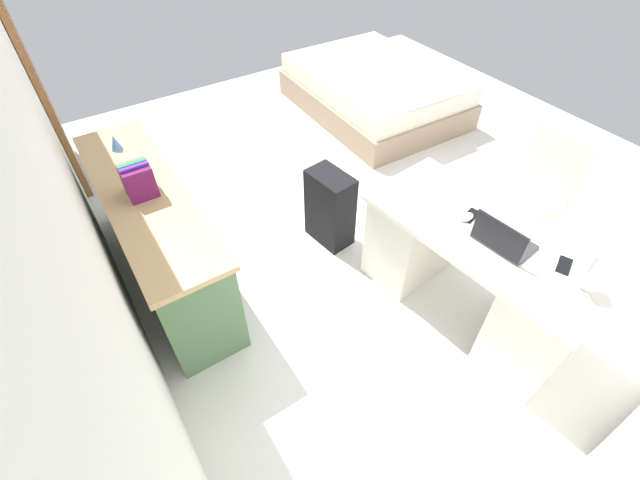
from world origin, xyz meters
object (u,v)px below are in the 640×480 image
at_px(laptop, 502,240).
at_px(cell_phone_by_mouse, 471,215).
at_px(figurine_small, 115,143).
at_px(office_chair, 526,202).
at_px(credenza, 159,236).
at_px(bed, 375,91).
at_px(desk_lamp, 593,250).
at_px(cell_phone_near_laptop, 564,265).
at_px(suitcase_black, 330,208).
at_px(computer_mouse, 467,217).
at_px(desk, 472,271).

bearing_deg(laptop, cell_phone_by_mouse, -11.38).
distance_m(cell_phone_by_mouse, figurine_small, 2.43).
xyz_separation_m(office_chair, credenza, (1.17, 2.39, -0.03)).
height_order(credenza, bed, credenza).
bearing_deg(figurine_small, desk_lamp, -146.46).
relative_size(laptop, cell_phone_near_laptop, 2.44).
xyz_separation_m(suitcase_black, cell_phone_by_mouse, (-0.93, -0.40, 0.42)).
distance_m(computer_mouse, desk_lamp, 0.70).
relative_size(office_chair, suitcase_black, 1.52).
bearing_deg(laptop, desk_lamp, -167.34).
height_order(office_chair, figurine_small, office_chair).
bearing_deg(office_chair, desk_lamp, 134.56).
xyz_separation_m(bed, cell_phone_near_laptop, (-2.94, 1.08, 0.49)).
relative_size(desk, cell_phone_by_mouse, 11.06).
xyz_separation_m(laptop, cell_phone_by_mouse, (0.27, -0.05, -0.04)).
xyz_separation_m(cell_phone_by_mouse, desk_lamp, (-0.66, -0.03, 0.25)).
height_order(desk, cell_phone_near_laptop, cell_phone_near_laptop).
bearing_deg(cell_phone_near_laptop, figurine_small, 12.26).
height_order(suitcase_black, laptop, laptop).
bearing_deg(bed, desk_lamp, 159.00).
xyz_separation_m(bed, cell_phone_by_mouse, (-2.38, 1.20, 0.49)).
bearing_deg(bed, figurine_small, 101.34).
distance_m(cell_phone_by_mouse, desk_lamp, 0.70).
bearing_deg(desk_lamp, suitcase_black, 15.20).
height_order(office_chair, cell_phone_by_mouse, office_chair).
distance_m(suitcase_black, computer_mouse, 1.09).
relative_size(office_chair, desk_lamp, 2.72).
height_order(cell_phone_near_laptop, desk_lamp, desk_lamp).
height_order(credenza, desk_lamp, desk_lamp).
distance_m(office_chair, suitcase_black, 1.46).
height_order(office_chair, suitcase_black, office_chair).
distance_m(office_chair, computer_mouse, 0.90).
bearing_deg(suitcase_black, desk_lamp, -172.28).
bearing_deg(computer_mouse, desk_lamp, -179.75).
distance_m(credenza, bed, 3.02).
distance_m(cell_phone_near_laptop, cell_phone_by_mouse, 0.57).
bearing_deg(computer_mouse, figurine_small, 34.35).
distance_m(office_chair, figurine_small, 2.98).
relative_size(laptop, computer_mouse, 3.32).
distance_m(office_chair, credenza, 2.66).
bearing_deg(credenza, office_chair, -115.95).
relative_size(cell_phone_near_laptop, cell_phone_by_mouse, 1.00).
distance_m(computer_mouse, cell_phone_by_mouse, 0.04).
relative_size(bed, cell_phone_near_laptop, 14.21).
xyz_separation_m(credenza, figurine_small, (0.56, 0.00, 0.45)).
bearing_deg(laptop, office_chair, -67.20).
xyz_separation_m(cell_phone_near_laptop, cell_phone_by_mouse, (0.56, 0.12, 0.00)).
bearing_deg(cell_phone_by_mouse, laptop, 154.24).
height_order(bed, laptop, laptop).
distance_m(desk, cell_phone_by_mouse, 0.38).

